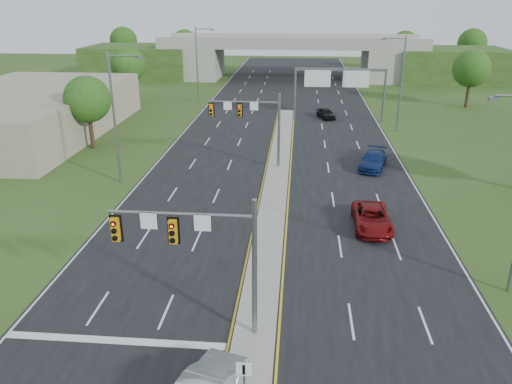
{
  "coord_description": "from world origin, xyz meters",
  "views": [
    {
      "loc": [
        1.77,
        -19.58,
        15.08
      ],
      "look_at": [
        -0.89,
        11.03,
        3.0
      ],
      "focal_mm": 35.0,
      "sensor_mm": 36.0,
      "label": 1
    }
  ],
  "objects_px": {
    "sign_gantry": "(339,80)",
    "car_far_c": "(326,113)",
    "keep_right_sign": "(244,377)",
    "car_far_b": "(373,160)",
    "signal_mast_near": "(204,246)",
    "signal_mast_far": "(254,118)",
    "overpass": "(291,60)",
    "car_far_a": "(372,218)"
  },
  "relations": [
    {
      "from": "car_far_b",
      "to": "car_far_c",
      "type": "height_order",
      "value": "car_far_b"
    },
    {
      "from": "signal_mast_near",
      "to": "car_far_c",
      "type": "height_order",
      "value": "signal_mast_near"
    },
    {
      "from": "sign_gantry",
      "to": "car_far_b",
      "type": "bearing_deg",
      "value": -83.55
    },
    {
      "from": "signal_mast_near",
      "to": "overpass",
      "type": "relative_size",
      "value": 0.09
    },
    {
      "from": "keep_right_sign",
      "to": "car_far_c",
      "type": "xyz_separation_m",
      "value": [
        5.35,
        50.6,
        -0.83
      ]
    },
    {
      "from": "sign_gantry",
      "to": "car_far_a",
      "type": "distance_m",
      "value": 32.77
    },
    {
      "from": "sign_gantry",
      "to": "car_far_c",
      "type": "bearing_deg",
      "value": 139.18
    },
    {
      "from": "signal_mast_near",
      "to": "car_far_b",
      "type": "height_order",
      "value": "signal_mast_near"
    },
    {
      "from": "signal_mast_far",
      "to": "car_far_c",
      "type": "relative_size",
      "value": 1.8
    },
    {
      "from": "signal_mast_far",
      "to": "car_far_c",
      "type": "xyz_separation_m",
      "value": [
        7.61,
        21.15,
        -4.04
      ]
    },
    {
      "from": "car_far_b",
      "to": "car_far_c",
      "type": "xyz_separation_m",
      "value": [
        -3.51,
        20.36,
        -0.09
      ]
    },
    {
      "from": "signal_mast_far",
      "to": "keep_right_sign",
      "type": "height_order",
      "value": "signal_mast_far"
    },
    {
      "from": "signal_mast_far",
      "to": "overpass",
      "type": "distance_m",
      "value": 55.13
    },
    {
      "from": "car_far_a",
      "to": "car_far_b",
      "type": "height_order",
      "value": "car_far_b"
    },
    {
      "from": "sign_gantry",
      "to": "overpass",
      "type": "relative_size",
      "value": 0.14
    },
    {
      "from": "keep_right_sign",
      "to": "car_far_b",
      "type": "height_order",
      "value": "keep_right_sign"
    },
    {
      "from": "signal_mast_far",
      "to": "car_far_b",
      "type": "xyz_separation_m",
      "value": [
        11.12,
        0.79,
        -3.95
      ]
    },
    {
      "from": "signal_mast_near",
      "to": "signal_mast_far",
      "type": "bearing_deg",
      "value": 90.0
    },
    {
      "from": "signal_mast_near",
      "to": "keep_right_sign",
      "type": "relative_size",
      "value": 3.18
    },
    {
      "from": "signal_mast_far",
      "to": "sign_gantry",
      "type": "height_order",
      "value": "signal_mast_far"
    },
    {
      "from": "overpass",
      "to": "signal_mast_near",
      "type": "bearing_deg",
      "value": -91.62
    },
    {
      "from": "keep_right_sign",
      "to": "overpass",
      "type": "height_order",
      "value": "overpass"
    },
    {
      "from": "car_far_a",
      "to": "car_far_c",
      "type": "bearing_deg",
      "value": 93.16
    },
    {
      "from": "sign_gantry",
      "to": "car_far_b",
      "type": "xyz_separation_m",
      "value": [
        2.17,
        -19.2,
        -4.47
      ]
    },
    {
      "from": "signal_mast_near",
      "to": "overpass",
      "type": "distance_m",
      "value": 80.11
    },
    {
      "from": "signal_mast_near",
      "to": "car_far_c",
      "type": "xyz_separation_m",
      "value": [
        7.61,
        46.15,
        -4.04
      ]
    },
    {
      "from": "sign_gantry",
      "to": "car_far_b",
      "type": "relative_size",
      "value": 2.23
    },
    {
      "from": "sign_gantry",
      "to": "car_far_a",
      "type": "xyz_separation_m",
      "value": [
        0.37,
        -32.46,
        -4.48
      ]
    },
    {
      "from": "car_far_a",
      "to": "car_far_c",
      "type": "xyz_separation_m",
      "value": [
        -1.71,
        33.61,
        -0.08
      ]
    },
    {
      "from": "signal_mast_near",
      "to": "overpass",
      "type": "height_order",
      "value": "overpass"
    },
    {
      "from": "car_far_a",
      "to": "sign_gantry",
      "type": "bearing_deg",
      "value": 90.91
    },
    {
      "from": "sign_gantry",
      "to": "car_far_a",
      "type": "bearing_deg",
      "value": -89.34
    },
    {
      "from": "car_far_a",
      "to": "car_far_c",
      "type": "distance_m",
      "value": 33.65
    },
    {
      "from": "keep_right_sign",
      "to": "car_far_a",
      "type": "xyz_separation_m",
      "value": [
        7.05,
        16.99,
        -0.75
      ]
    },
    {
      "from": "signal_mast_near",
      "to": "sign_gantry",
      "type": "xyz_separation_m",
      "value": [
        8.95,
        44.99,
        0.51
      ]
    },
    {
      "from": "car_far_c",
      "to": "sign_gantry",
      "type": "bearing_deg",
      "value": -59.94
    },
    {
      "from": "sign_gantry",
      "to": "keep_right_sign",
      "type": "bearing_deg",
      "value": -97.7
    },
    {
      "from": "overpass",
      "to": "car_far_b",
      "type": "bearing_deg",
      "value": -80.74
    },
    {
      "from": "sign_gantry",
      "to": "car_far_a",
      "type": "relative_size",
      "value": 2.17
    },
    {
      "from": "signal_mast_near",
      "to": "keep_right_sign",
      "type": "height_order",
      "value": "signal_mast_near"
    },
    {
      "from": "signal_mast_far",
      "to": "car_far_a",
      "type": "relative_size",
      "value": 1.31
    },
    {
      "from": "keep_right_sign",
      "to": "car_far_c",
      "type": "relative_size",
      "value": 0.56
    }
  ]
}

